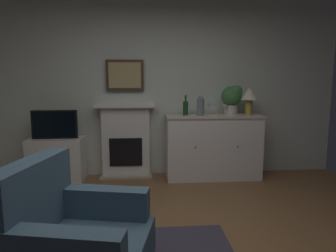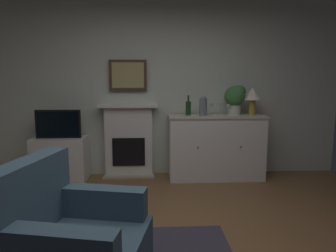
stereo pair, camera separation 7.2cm
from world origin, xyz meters
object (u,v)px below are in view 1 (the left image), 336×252
Objects in this scene: tv_cabinet at (57,160)px; tv_set at (55,124)px; framed_picture at (125,75)px; sideboard_cabinet at (213,147)px; armchair at (74,243)px; wine_glass_right at (225,107)px; wine_bottle at (186,108)px; fireplace_unit at (126,141)px; vase_decorative at (200,106)px; wine_glass_center at (216,107)px; table_lamp at (249,96)px; potted_plant_small at (232,97)px; wine_glass_left at (209,107)px.

tv_set is (-0.00, -0.02, 0.51)m from tv_cabinet.
framed_picture is 1.67m from sideboard_cabinet.
sideboard_cabinet is 2.82m from armchair.
wine_glass_right is (1.44, -0.26, -0.45)m from framed_picture.
framed_picture reaches higher than wine_bottle.
wine_bottle is at bearing -10.47° from fireplace_unit.
wine_bottle is 0.31× the size of armchair.
tv_set is (-2.26, -0.01, 0.36)m from sideboard_cabinet.
vase_decorative is 0.38× the size of tv_cabinet.
wine_glass_center reaches higher than sideboard_cabinet.
table_lamp is 2.92m from tv_cabinet.
framed_picture is 1.42m from wine_glass_center.
armchair is (-1.62, -2.37, -0.68)m from wine_glass_right.
sideboard_cabinet reaches higher than armchair.
armchair is (0.79, -2.40, -0.45)m from tv_set.
fireplace_unit is 1.47× the size of tv_cabinet.
wine_bottle is (-0.41, 0.02, 0.58)m from sideboard_cabinet.
wine_glass_center is at bearing 58.07° from armchair.
tv_set is (-0.98, -0.19, 0.28)m from fireplace_unit.
wine_bottle is 1.76× the size of wine_glass_center.
fireplace_unit is 0.79× the size of sideboard_cabinet.
framed_picture is 0.89× the size of tv_set.
tv_set is at bearing 108.31° from armchair.
tv_set is 2.56m from armchair.
vase_decorative is (-0.21, -0.05, 0.61)m from sideboard_cabinet.
vase_decorative reaches higher than sideboard_cabinet.
table_lamp is 0.65× the size of tv_set.
potted_plant_small is at bearing 6.98° from wine_glass_center.
framed_picture is 1.20m from vase_decorative.
tv_cabinet is (-2.30, -0.00, -0.75)m from wine_glass_center.
wine_glass_right is at bearing -1.25° from tv_cabinet.
fireplace_unit is 6.67× the size of wine_glass_left.
fireplace_unit is at bearing 168.11° from vase_decorative.
armchair is (-0.18, -2.63, -1.13)m from framed_picture.
wine_glass_right is at bearing -147.79° from potted_plant_small.
potted_plant_small is (0.13, 0.08, 0.13)m from wine_glass_right.
fireplace_unit is at bearing 9.45° from tv_cabinet.
wine_glass_right reaches higher than armchair.
tv_set is at bearing -179.79° from sideboard_cabinet.
wine_glass_left reaches higher than tv_cabinet.
wine_glass_center is at bearing 178.12° from table_lamp.
fireplace_unit is 6.67× the size of wine_glass_center.
fireplace_unit reaches higher than sideboard_cabinet.
sideboard_cabinet is 2.26× the size of tv_set.
tv_set is 0.65× the size of armchair.
framed_picture is (-0.00, 0.05, 0.97)m from fireplace_unit.
framed_picture is 3.33× the size of wine_glass_right.
fireplace_unit is 3.91× the size of vase_decorative.
armchair is at bearing -71.69° from tv_set.
tv_cabinet is at bearing 178.75° from wine_glass_right.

